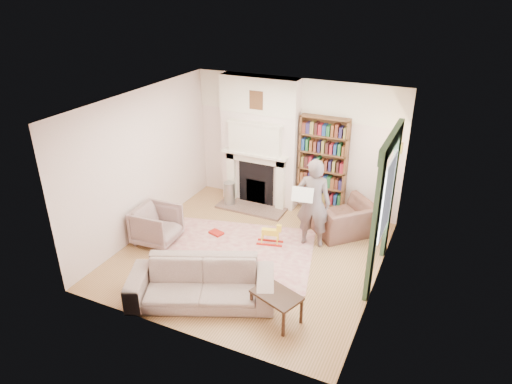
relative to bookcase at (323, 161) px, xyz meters
The scene contains 25 objects.
floor 2.51m from the bookcase, 107.05° to the right, with size 4.50×4.50×0.00m, color olive.
ceiling 2.75m from the bookcase, 107.05° to the right, with size 4.50×4.50×0.00m, color white.
wall_back 0.70m from the bookcase, 168.69° to the left, with size 4.50×4.50×0.00m, color white.
wall_front 4.42m from the bookcase, 98.46° to the right, with size 4.50×4.50×0.00m, color white.
wall_left 3.60m from the bookcase, 143.83° to the right, with size 4.50×4.50×0.00m, color white.
wall_right 2.67m from the bookcase, 52.96° to the right, with size 4.50×4.50×0.00m, color white.
fireplace 1.42m from the bookcase, behind, with size 1.70×0.58×2.80m.
bookcase is the anchor object (origin of this frame).
window 2.36m from the bookcase, 47.34° to the right, with size 0.02×0.90×1.30m, color silver.
curtain_left 2.87m from the bookcase, 57.36° to the right, with size 0.07×0.32×2.40m, color #314C33.
curtain_right 1.86m from the bookcase, 33.35° to the right, with size 0.07×0.32×2.40m, color #314C33.
pelmet 2.60m from the bookcase, 48.16° to the right, with size 0.09×1.70×0.24m, color #314C33.
wall_sconce 1.68m from the bookcase, 24.19° to the right, with size 0.20×0.24×0.24m, color gold, non-canonical shape.
rug 2.63m from the bookcase, 112.71° to the right, with size 2.76×2.12×0.01m, color beige.
armchair_reading 1.30m from the bookcase, 45.55° to the right, with size 1.05×0.92×0.68m, color #4C3128.
armchair_left 3.57m from the bookcase, 134.71° to the right, with size 0.76×0.78×0.71m, color #A59688.
sofa 3.80m from the bookcase, 102.00° to the right, with size 2.24×0.88×0.65m, color #B9AF99.
man_reading 1.37m from the bookcase, 79.24° to the right, with size 0.63×0.41×1.73m, color #5D4D4A.
newspaper 1.52m from the bookcase, 86.23° to the right, with size 0.39×0.02×0.27m, color white.
coffee_table 3.69m from the bookcase, 82.74° to the right, with size 0.70×0.45×0.45m, color #352112, non-canonical shape.
paraffin_heater 2.18m from the bookcase, 164.20° to the right, with size 0.24×0.24×0.55m, color #979A9E.
rocking_horse 1.97m from the bookcase, 105.31° to the right, with size 0.49×0.20×0.43m, color yellow, non-canonical shape.
board_game 3.00m from the bookcase, 108.30° to the right, with size 0.35×0.35×0.03m, color #E2C74F.
game_box_lid 2.62m from the bookcase, 131.26° to the right, with size 0.27×0.18×0.04m, color #A71A13.
comic_annuals 2.82m from the bookcase, 102.24° to the right, with size 0.34×0.56×0.02m.
Camera 1 is at (3.07, -6.38, 4.62)m, focal length 32.00 mm.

